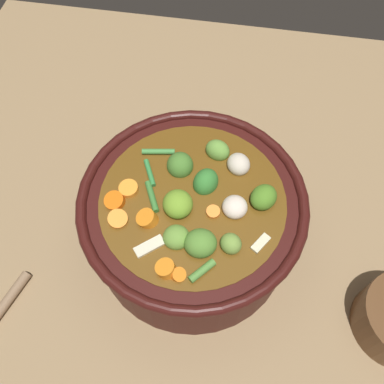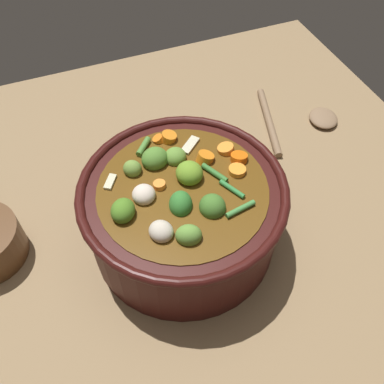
{
  "view_description": "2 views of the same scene",
  "coord_description": "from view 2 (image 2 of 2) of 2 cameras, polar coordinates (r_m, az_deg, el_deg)",
  "views": [
    {
      "loc": [
        0.05,
        -0.27,
        0.62
      ],
      "look_at": [
        -0.0,
        0.01,
        0.13
      ],
      "focal_mm": 38.52,
      "sensor_mm": 36.0,
      "label": 1
    },
    {
      "loc": [
        0.13,
        0.37,
        0.62
      ],
      "look_at": [
        -0.02,
        -0.0,
        0.11
      ],
      "focal_mm": 39.41,
      "sensor_mm": 36.0,
      "label": 2
    }
  ],
  "objects": [
    {
      "name": "ground_plane",
      "position": [
        0.73,
        -1.09,
        -6.05
      ],
      "size": [
        1.1,
        1.1,
        0.0
      ],
      "primitive_type": "plane",
      "color": "#8C704C"
    },
    {
      "name": "cooking_pot",
      "position": [
        0.67,
        -1.21,
        -2.7
      ],
      "size": [
        0.32,
        0.32,
        0.16
      ],
      "color": "#38110F",
      "rests_on": "ground_plane"
    },
    {
      "name": "wooden_spoon",
      "position": [
        0.95,
        14.56,
        9.5
      ],
      "size": [
        0.19,
        0.2,
        0.02
      ],
      "color": "#84674B",
      "rests_on": "ground_plane"
    }
  ]
}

